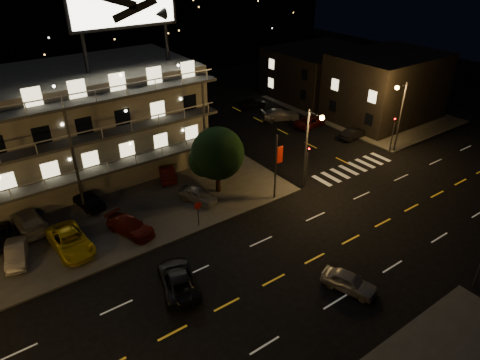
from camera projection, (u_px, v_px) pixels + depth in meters
ground at (295, 269)px, 31.17m from camera, size 140.00×140.00×0.00m
curb_nw at (27, 208)px, 38.19m from camera, size 44.00×24.00×0.15m
curb_ne at (358, 109)px, 60.53m from camera, size 16.00×24.00×0.15m
motel at (50, 129)px, 40.41m from camera, size 28.00×13.80×18.10m
side_bldg_front at (386, 87)px, 55.65m from camera, size 14.06×10.00×8.50m
side_bldg_back at (320, 72)px, 64.51m from camera, size 14.06×12.00×7.00m
streetlight_nc at (309, 142)px, 38.68m from camera, size 0.44×1.92×8.00m
streetlight_ne at (400, 111)px, 45.86m from camera, size 1.92×0.44×8.00m
signal_nw at (307, 162)px, 40.50m from camera, size 0.20×0.27×4.60m
signal_ne at (393, 131)px, 47.10m from camera, size 0.27×0.20×4.60m
banner_north at (276, 165)px, 38.02m from camera, size 0.83×0.16×6.40m
stop_sign at (198, 210)px, 34.88m from camera, size 0.91×0.11×2.61m
tree at (217, 155)px, 38.72m from camera, size 5.06×4.87×6.37m
lot_car_1 at (16, 254)px, 31.45m from camera, size 2.23×4.11×1.28m
lot_car_2 at (70, 241)px, 32.62m from camera, size 2.70×5.41×1.47m
lot_car_3 at (130, 226)px, 34.49m from camera, size 3.22×4.80×1.29m
lot_car_4 at (198, 195)px, 38.66m from camera, size 2.78×4.10×1.30m
lot_car_7 at (28, 220)px, 35.04m from camera, size 2.49×5.30×1.50m
lot_car_8 at (87, 199)px, 37.99m from camera, size 2.44×4.43×1.43m
lot_car_9 at (166, 172)px, 42.45m from camera, size 2.70×4.41×1.37m
side_car_0 at (353, 134)px, 51.34m from camera, size 3.89×1.55×1.26m
side_car_1 at (310, 121)px, 54.71m from camera, size 4.96×2.87×1.30m
side_car_2 at (280, 114)px, 56.62m from camera, size 5.60×3.89×1.50m
side_car_3 at (252, 103)px, 60.94m from camera, size 4.21×2.32×1.36m
road_car_east at (349, 282)px, 29.07m from camera, size 2.73×4.10×1.30m
road_car_west at (178, 279)px, 29.24m from camera, size 3.68×5.48×1.39m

